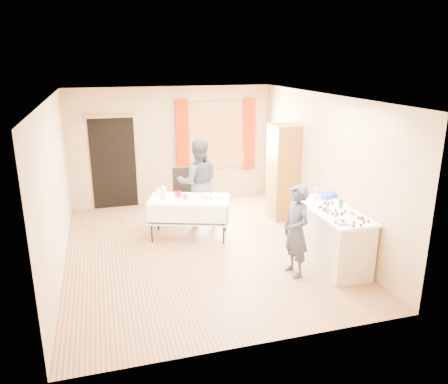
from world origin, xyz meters
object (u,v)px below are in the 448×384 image
object	(u,v)px
cabinet	(283,172)
counter	(333,238)
chair	(185,202)
girl	(296,231)
party_table	(189,214)
woman	(199,182)

from	to	relation	value
cabinet	counter	world-z (taller)	cabinet
cabinet	chair	bearing A→B (deg)	162.87
cabinet	girl	size ratio (longest dim) A/B	1.35
party_table	chair	distance (m)	1.15
cabinet	woman	xyz separation A→B (m)	(-1.74, 0.07, -0.11)
chair	girl	world-z (taller)	girl
chair	woman	distance (m)	0.79
cabinet	chair	size ratio (longest dim) A/B	1.91
cabinet	counter	xyz separation A→B (m)	(-0.10, -2.30, -0.51)
cabinet	woman	size ratio (longest dim) A/B	1.12
chair	woman	world-z (taller)	woman
counter	chair	distance (m)	3.42
girl	woman	xyz separation A→B (m)	(-0.93, 2.49, 0.14)
party_table	counter	bearing A→B (deg)	-22.73
cabinet	chair	xyz separation A→B (m)	(-1.93, 0.59, -0.66)
party_table	woman	xyz separation A→B (m)	(0.32, 0.60, 0.41)
party_table	girl	world-z (taller)	girl
chair	counter	bearing A→B (deg)	-59.86
chair	party_table	bearing A→B (deg)	-98.91
counter	chair	size ratio (longest dim) A/B	1.43
party_table	girl	bearing A→B (deg)	-37.41
party_table	woman	world-z (taller)	woman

